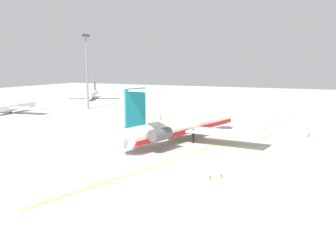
{
  "coord_description": "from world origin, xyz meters",
  "views": [
    {
      "loc": [
        -73.05,
        -21.29,
        17.21
      ],
      "look_at": [
        5.47,
        15.53,
        2.95
      ],
      "focal_mm": 41.18,
      "sensor_mm": 36.0,
      "label": 1
    }
  ],
  "objects_px": {
    "airliner_mid_right": "(12,106)",
    "airliner_far_right": "(92,94)",
    "safety_cone_wingtip": "(210,177)",
    "ground_crew_near_nose": "(184,118)",
    "safety_cone_nose": "(221,175)",
    "ground_crew_portside": "(161,116)",
    "ground_crew_near_tail": "(205,120)",
    "ground_crew_starboard": "(309,133)",
    "light_mast": "(87,69)",
    "main_jetliner": "(181,126)"
  },
  "relations": [
    {
      "from": "ground_crew_starboard",
      "to": "safety_cone_nose",
      "type": "height_order",
      "value": "ground_crew_starboard"
    },
    {
      "from": "airliner_mid_right",
      "to": "airliner_far_right",
      "type": "bearing_deg",
      "value": -2.77
    },
    {
      "from": "airliner_far_right",
      "to": "safety_cone_wingtip",
      "type": "bearing_deg",
      "value": 15.13
    },
    {
      "from": "main_jetliner",
      "to": "ground_crew_portside",
      "type": "distance_m",
      "value": 33.4
    },
    {
      "from": "airliner_far_right",
      "to": "ground_crew_near_nose",
      "type": "xyz_separation_m",
      "value": [
        -47.56,
        -67.77,
        -1.1
      ]
    },
    {
      "from": "safety_cone_nose",
      "to": "safety_cone_wingtip",
      "type": "xyz_separation_m",
      "value": [
        -1.67,
        1.22,
        0.0
      ]
    },
    {
      "from": "main_jetliner",
      "to": "safety_cone_nose",
      "type": "distance_m",
      "value": 27.85
    },
    {
      "from": "airliner_mid_right",
      "to": "safety_cone_wingtip",
      "type": "relative_size",
      "value": 48.32
    },
    {
      "from": "ground_crew_near_tail",
      "to": "ground_crew_starboard",
      "type": "relative_size",
      "value": 1.01
    },
    {
      "from": "ground_crew_starboard",
      "to": "safety_cone_nose",
      "type": "xyz_separation_m",
      "value": [
        -39.24,
        9.03,
        -0.82
      ]
    },
    {
      "from": "ground_crew_starboard",
      "to": "light_mast",
      "type": "xyz_separation_m",
      "value": [
        23.15,
        80.47,
        13.87
      ]
    },
    {
      "from": "safety_cone_nose",
      "to": "airliner_far_right",
      "type": "bearing_deg",
      "value": 44.41
    },
    {
      "from": "safety_cone_nose",
      "to": "light_mast",
      "type": "relative_size",
      "value": 0.02
    },
    {
      "from": "airliner_far_right",
      "to": "safety_cone_nose",
      "type": "relative_size",
      "value": 43.4
    },
    {
      "from": "airliner_mid_right",
      "to": "airliner_far_right",
      "type": "distance_m",
      "value": 54.92
    },
    {
      "from": "airliner_far_right",
      "to": "ground_crew_near_nose",
      "type": "height_order",
      "value": "airliner_far_right"
    },
    {
      "from": "airliner_far_right",
      "to": "ground_crew_portside",
      "type": "bearing_deg",
      "value": 23.63
    },
    {
      "from": "safety_cone_nose",
      "to": "safety_cone_wingtip",
      "type": "distance_m",
      "value": 2.07
    },
    {
      "from": "ground_crew_near_nose",
      "to": "airliner_mid_right",
      "type": "bearing_deg",
      "value": -66.95
    },
    {
      "from": "safety_cone_nose",
      "to": "ground_crew_near_nose",
      "type": "bearing_deg",
      "value": 28.59
    },
    {
      "from": "airliner_mid_right",
      "to": "ground_crew_near_tail",
      "type": "bearing_deg",
      "value": -93.97
    },
    {
      "from": "safety_cone_wingtip",
      "to": "ground_crew_portside",
      "type": "bearing_deg",
      "value": 33.14
    },
    {
      "from": "airliner_mid_right",
      "to": "light_mast",
      "type": "relative_size",
      "value": 0.97
    },
    {
      "from": "safety_cone_nose",
      "to": "ground_crew_portside",
      "type": "bearing_deg",
      "value": 34.96
    },
    {
      "from": "ground_crew_starboard",
      "to": "light_mast",
      "type": "distance_m",
      "value": 84.88
    },
    {
      "from": "ground_crew_starboard",
      "to": "safety_cone_wingtip",
      "type": "bearing_deg",
      "value": -85.98
    },
    {
      "from": "ground_crew_near_tail",
      "to": "safety_cone_wingtip",
      "type": "relative_size",
      "value": 3.18
    },
    {
      "from": "ground_crew_near_tail",
      "to": "light_mast",
      "type": "height_order",
      "value": "light_mast"
    },
    {
      "from": "airliner_far_right",
      "to": "ground_crew_near_tail",
      "type": "bearing_deg",
      "value": 28.59
    },
    {
      "from": "light_mast",
      "to": "ground_crew_starboard",
      "type": "bearing_deg",
      "value": -106.05
    },
    {
      "from": "airliner_far_right",
      "to": "light_mast",
      "type": "xyz_separation_m",
      "value": [
        -33.93,
        -22.91,
        12.73
      ]
    },
    {
      "from": "main_jetliner",
      "to": "airliner_mid_right",
      "type": "relative_size",
      "value": 1.61
    },
    {
      "from": "main_jetliner",
      "to": "ground_crew_starboard",
      "type": "relative_size",
      "value": 24.82
    },
    {
      "from": "ground_crew_near_nose",
      "to": "ground_crew_portside",
      "type": "height_order",
      "value": "ground_crew_near_nose"
    },
    {
      "from": "light_mast",
      "to": "ground_crew_near_nose",
      "type": "bearing_deg",
      "value": -106.89
    },
    {
      "from": "ground_crew_portside",
      "to": "light_mast",
      "type": "bearing_deg",
      "value": -66.59
    },
    {
      "from": "main_jetliner",
      "to": "ground_crew_portside",
      "type": "xyz_separation_m",
      "value": [
        27.62,
        18.63,
        -2.28
      ]
    },
    {
      "from": "airliner_mid_right",
      "to": "ground_crew_starboard",
      "type": "xyz_separation_m",
      "value": [
        -2.5,
        -97.37,
        -1.25
      ]
    },
    {
      "from": "main_jetliner",
      "to": "ground_crew_portside",
      "type": "bearing_deg",
      "value": 45.37
    },
    {
      "from": "airliner_mid_right",
      "to": "safety_cone_wingtip",
      "type": "height_order",
      "value": "airliner_mid_right"
    },
    {
      "from": "main_jetliner",
      "to": "airliner_far_right",
      "type": "distance_m",
      "value": 107.53
    },
    {
      "from": "ground_crew_near_nose",
      "to": "safety_cone_nose",
      "type": "height_order",
      "value": "ground_crew_near_nose"
    },
    {
      "from": "ground_crew_portside",
      "to": "safety_cone_nose",
      "type": "height_order",
      "value": "ground_crew_portside"
    },
    {
      "from": "main_jetliner",
      "to": "ground_crew_near_tail",
      "type": "xyz_separation_m",
      "value": [
        25.5,
        3.4,
        -2.31
      ]
    },
    {
      "from": "airliner_far_right",
      "to": "ground_crew_starboard",
      "type": "bearing_deg",
      "value": 32.68
    },
    {
      "from": "ground_crew_portside",
      "to": "airliner_mid_right",
      "type": "bearing_deg",
      "value": -39.03
    },
    {
      "from": "ground_crew_near_tail",
      "to": "ground_crew_near_nose",
      "type": "bearing_deg",
      "value": 166.57
    },
    {
      "from": "ground_crew_portside",
      "to": "safety_cone_nose",
      "type": "distance_m",
      "value": 60.99
    },
    {
      "from": "airliner_far_right",
      "to": "light_mast",
      "type": "distance_m",
      "value": 42.88
    },
    {
      "from": "ground_crew_near_tail",
      "to": "light_mast",
      "type": "bearing_deg",
      "value": 158.42
    }
  ]
}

